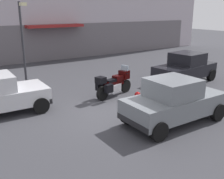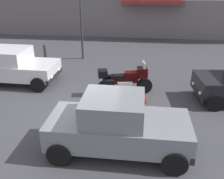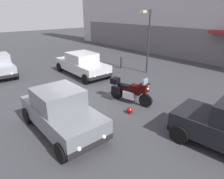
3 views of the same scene
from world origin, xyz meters
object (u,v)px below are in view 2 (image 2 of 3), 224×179
at_px(motorcycle, 124,80).
at_px(car_wagon_end, 117,125).
at_px(car_sedan_far, 7,66).
at_px(bollard_curbside, 45,52).
at_px(helmet, 143,101).
at_px(streetlamp_curbside, 80,12).

distance_m(motorcycle, car_wagon_end, 3.68).
relative_size(car_sedan_far, bollard_curbside, 4.74).
xyz_separation_m(motorcycle, bollard_curbside, (-4.77, 3.90, -0.11)).
bearing_deg(helmet, car_wagon_end, -103.45).
bearing_deg(car_sedan_far, motorcycle, -6.11).
bearing_deg(motorcycle, streetlamp_curbside, 108.02).
relative_size(helmet, streetlamp_curbside, 0.06).
relative_size(motorcycle, car_wagon_end, 0.57).
xyz_separation_m(car_sedan_far, streetlamp_curbside, (2.57, 3.70, 1.88)).
relative_size(motorcycle, car_sedan_far, 0.48).
xyz_separation_m(helmet, car_sedan_far, (-6.12, 1.47, 0.64)).
height_order(motorcycle, streetlamp_curbside, streetlamp_curbside).
distance_m(car_sedan_far, streetlamp_curbside, 4.89).
bearing_deg(bollard_curbside, car_wagon_end, -57.26).
bearing_deg(car_wagon_end, streetlamp_curbside, 109.54).
bearing_deg(bollard_curbside, car_sedan_far, -99.85).
bearing_deg(helmet, bollard_curbside, 139.83).
distance_m(helmet, streetlamp_curbside, 6.76).
distance_m(motorcycle, bollard_curbside, 6.16).
bearing_deg(motorcycle, car_wagon_end, -102.60).
bearing_deg(car_sedan_far, streetlamp_curbside, 56.38).
bearing_deg(motorcycle, helmet, -59.31).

